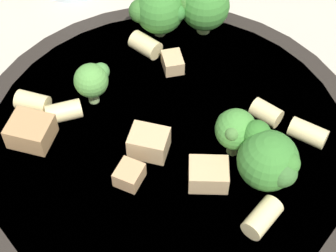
% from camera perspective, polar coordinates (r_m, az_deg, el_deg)
% --- Properties ---
extents(ground_plane, '(2.00, 2.00, 0.00)m').
position_cam_1_polar(ground_plane, '(0.41, 0.00, -3.95)').
color(ground_plane, '#BCB29E').
extents(pasta_bowl, '(0.27, 0.27, 0.04)m').
position_cam_1_polar(pasta_bowl, '(0.39, 0.00, -2.24)').
color(pasta_bowl, '#28231E').
rests_on(pasta_bowl, ground_plane).
extents(broccoli_floret_0, '(0.04, 0.04, 0.04)m').
position_cam_1_polar(broccoli_floret_0, '(0.43, -0.98, 11.67)').
color(broccoli_floret_0, '#9EC175').
rests_on(broccoli_floret_0, pasta_bowl).
extents(broccoli_floret_1, '(0.04, 0.05, 0.04)m').
position_cam_1_polar(broccoli_floret_1, '(0.35, 10.22, -3.37)').
color(broccoli_floret_1, '#9EC175').
rests_on(broccoli_floret_1, pasta_bowl).
extents(broccoli_floret_2, '(0.04, 0.04, 0.04)m').
position_cam_1_polar(broccoli_floret_2, '(0.44, 3.55, 12.08)').
color(broccoli_floret_2, '#93B766').
rests_on(broccoli_floret_2, pasta_bowl).
extents(broccoli_floret_3, '(0.03, 0.03, 0.04)m').
position_cam_1_polar(broccoli_floret_3, '(0.36, 6.83, -0.38)').
color(broccoli_floret_3, '#93B766').
rests_on(broccoli_floret_3, pasta_bowl).
extents(broccoli_floret_4, '(0.03, 0.02, 0.03)m').
position_cam_1_polar(broccoli_floret_4, '(0.39, -7.71, 4.70)').
color(broccoli_floret_4, '#9EC175').
rests_on(broccoli_floret_4, pasta_bowl).
extents(rigatoni_0, '(0.02, 0.02, 0.01)m').
position_cam_1_polar(rigatoni_0, '(0.39, 9.95, 1.34)').
color(rigatoni_0, beige).
rests_on(rigatoni_0, pasta_bowl).
extents(rigatoni_1, '(0.03, 0.02, 0.01)m').
position_cam_1_polar(rigatoni_1, '(0.39, -10.54, 1.45)').
color(rigatoni_1, beige).
rests_on(rigatoni_1, pasta_bowl).
extents(rigatoni_2, '(0.03, 0.02, 0.01)m').
position_cam_1_polar(rigatoni_2, '(0.34, 9.55, -9.17)').
color(rigatoni_2, beige).
rests_on(rigatoni_2, pasta_bowl).
extents(rigatoni_3, '(0.02, 0.03, 0.01)m').
position_cam_1_polar(rigatoni_3, '(0.43, -2.31, 8.22)').
color(rigatoni_3, beige).
rests_on(rigatoni_3, pasta_bowl).
extents(rigatoni_4, '(0.03, 0.03, 0.01)m').
position_cam_1_polar(rigatoni_4, '(0.38, 14.03, -0.68)').
color(rigatoni_4, beige).
rests_on(rigatoni_4, pasta_bowl).
extents(rigatoni_5, '(0.03, 0.02, 0.01)m').
position_cam_1_polar(rigatoni_5, '(0.40, -13.59, 2.36)').
color(rigatoni_5, beige).
rests_on(rigatoni_5, pasta_bowl).
extents(chicken_chunk_0, '(0.02, 0.02, 0.01)m').
position_cam_1_polar(chicken_chunk_0, '(0.35, -3.95, -4.98)').
color(chicken_chunk_0, tan).
rests_on(chicken_chunk_0, pasta_bowl).
extents(chicken_chunk_1, '(0.03, 0.03, 0.02)m').
position_cam_1_polar(chicken_chunk_1, '(0.35, 4.13, -4.93)').
color(chicken_chunk_1, tan).
rests_on(chicken_chunk_1, pasta_bowl).
extents(chicken_chunk_2, '(0.03, 0.03, 0.02)m').
position_cam_1_polar(chicken_chunk_2, '(0.37, -1.95, -1.71)').
color(chicken_chunk_2, tan).
rests_on(chicken_chunk_2, pasta_bowl).
extents(chicken_chunk_3, '(0.02, 0.02, 0.01)m').
position_cam_1_polar(chicken_chunk_3, '(0.42, 0.47, 6.48)').
color(chicken_chunk_3, tan).
rests_on(chicken_chunk_3, pasta_bowl).
extents(chicken_chunk_4, '(0.04, 0.04, 0.02)m').
position_cam_1_polar(chicken_chunk_4, '(0.38, -13.76, -0.52)').
color(chicken_chunk_4, tan).
rests_on(chicken_chunk_4, pasta_bowl).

